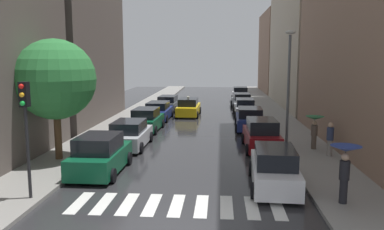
# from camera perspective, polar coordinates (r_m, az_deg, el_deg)

# --- Properties ---
(ground_plane) EXTENTS (28.00, 72.00, 0.04)m
(ground_plane) POSITION_cam_1_polar(r_m,az_deg,el_deg) (35.44, 1.68, -0.25)
(ground_plane) COLOR #29292B
(sidewalk_left) EXTENTS (3.00, 72.00, 0.15)m
(sidewalk_left) POSITION_cam_1_polar(r_m,az_deg,el_deg) (36.30, -8.63, 0.02)
(sidewalk_left) COLOR gray
(sidewalk_left) RESTS_ON ground
(sidewalk_right) EXTENTS (3.00, 72.00, 0.15)m
(sidewalk_right) POSITION_cam_1_polar(r_m,az_deg,el_deg) (35.74, 12.14, -0.21)
(sidewalk_right) COLOR gray
(sidewalk_right) RESTS_ON ground
(crosswalk_stripes) EXTENTS (7.65, 2.20, 0.01)m
(crosswalk_stripes) POSITION_cam_1_polar(r_m,az_deg,el_deg) (14.45, -2.26, -13.09)
(crosswalk_stripes) COLOR silver
(crosswalk_stripes) RESTS_ON ground
(building_left_mid) EXTENTS (6.00, 13.09, 10.83)m
(building_left_mid) POSITION_cam_1_polar(r_m,az_deg,el_deg) (33.87, -17.70, 8.19)
(building_left_mid) COLOR #564C47
(building_left_mid) RESTS_ON ground
(building_right_mid) EXTENTS (6.00, 19.23, 18.05)m
(building_right_mid) POSITION_cam_1_polar(r_m,az_deg,el_deg) (44.46, 16.92, 12.84)
(building_right_mid) COLOR #B2A38C
(building_right_mid) RESTS_ON ground
(building_right_far) EXTENTS (6.00, 14.82, 12.13)m
(building_right_far) POSITION_cam_1_polar(r_m,az_deg,el_deg) (61.97, 13.16, 8.87)
(building_right_far) COLOR #8C6B56
(building_right_far) RESTS_ON ground
(parked_car_left_nearest) EXTENTS (2.18, 4.39, 1.81)m
(parked_car_left_nearest) POSITION_cam_1_polar(r_m,az_deg,el_deg) (18.51, -13.31, -5.77)
(parked_car_left_nearest) COLOR #0C4C2D
(parked_car_left_nearest) RESTS_ON ground
(parked_car_left_second) EXTENTS (2.14, 4.63, 1.62)m
(parked_car_left_second) POSITION_cam_1_polar(r_m,az_deg,el_deg) (23.46, -9.10, -2.86)
(parked_car_left_second) COLOR #B2B7BF
(parked_car_left_second) RESTS_ON ground
(parked_car_left_third) EXTENTS (2.15, 4.52, 1.69)m
(parked_car_left_third) POSITION_cam_1_polar(r_m,az_deg,el_deg) (28.51, -6.69, -0.77)
(parked_car_left_third) COLOR #0C4C2D
(parked_car_left_third) RESTS_ON ground
(parked_car_left_fourth) EXTENTS (2.19, 4.84, 1.56)m
(parked_car_left_fourth) POSITION_cam_1_polar(r_m,az_deg,el_deg) (33.64, -4.94, 0.56)
(parked_car_left_fourth) COLOR navy
(parked_car_left_fourth) RESTS_ON ground
(parked_car_left_fifth) EXTENTS (2.22, 4.82, 1.53)m
(parked_car_left_fifth) POSITION_cam_1_polar(r_m,az_deg,el_deg) (39.26, -3.51, 1.68)
(parked_car_left_fifth) COLOR #474C51
(parked_car_left_fifth) RESTS_ON ground
(parked_car_right_nearest) EXTENTS (2.16, 4.75, 1.70)m
(parked_car_right_nearest) POSITION_cam_1_polar(r_m,az_deg,el_deg) (16.45, 11.96, -7.67)
(parked_car_right_nearest) COLOR silver
(parked_car_right_nearest) RESTS_ON ground
(parked_car_right_second) EXTENTS (2.11, 4.47, 1.81)m
(parked_car_right_second) POSITION_cam_1_polar(r_m,az_deg,el_deg) (22.90, 10.14, -2.97)
(parked_car_right_second) COLOR maroon
(parked_car_right_second) RESTS_ON ground
(parked_car_right_third) EXTENTS (2.24, 4.67, 1.64)m
(parked_car_right_third) POSITION_cam_1_polar(r_m,az_deg,el_deg) (29.25, 8.45, -0.61)
(parked_car_right_third) COLOR navy
(parked_car_right_third) RESTS_ON ground
(parked_car_right_fourth) EXTENTS (1.99, 4.60, 1.61)m
(parked_car_right_fourth) POSITION_cam_1_polar(r_m,az_deg,el_deg) (35.91, 7.72, 1.04)
(parked_car_right_fourth) COLOR #B2B7BF
(parked_car_right_fourth) RESTS_ON ground
(parked_car_right_fifth) EXTENTS (2.20, 4.86, 1.60)m
(parked_car_right_fifth) POSITION_cam_1_polar(r_m,az_deg,el_deg) (41.42, 7.25, 2.02)
(parked_car_right_fifth) COLOR #474C51
(parked_car_right_fifth) RESTS_ON ground
(parked_car_right_sixth) EXTENTS (2.07, 4.24, 1.80)m
(parked_car_right_sixth) POSITION_cam_1_polar(r_m,az_deg,el_deg) (47.75, 7.07, 2.95)
(parked_car_right_sixth) COLOR silver
(parked_car_right_sixth) RESTS_ON ground
(taxi_midroad) EXTENTS (2.15, 4.69, 1.81)m
(taxi_midroad) POSITION_cam_1_polar(r_m,az_deg,el_deg) (35.73, -0.53, 1.10)
(taxi_midroad) COLOR yellow
(taxi_midroad) RESTS_ON ground
(pedestrian_foreground) EXTENTS (1.08, 1.08, 2.09)m
(pedestrian_foreground) POSITION_cam_1_polar(r_m,az_deg,el_deg) (14.80, 21.52, -6.28)
(pedestrian_foreground) COLOR black
(pedestrian_foreground) RESTS_ON sidewalk_right
(pedestrian_near_tree) EXTENTS (1.04, 1.04, 1.88)m
(pedestrian_near_tree) POSITION_cam_1_polar(r_m,az_deg,el_deg) (23.05, 17.51, -1.38)
(pedestrian_near_tree) COLOR brown
(pedestrian_near_tree) RESTS_ON sidewalk_right
(pedestrian_by_kerb) EXTENTS (0.36, 0.36, 1.79)m
(pedestrian_by_kerb) POSITION_cam_1_polar(r_m,az_deg,el_deg) (21.77, 19.57, -3.24)
(pedestrian_by_kerb) COLOR gray
(pedestrian_by_kerb) RESTS_ON sidewalk_right
(street_tree_left) EXTENTS (4.04, 4.04, 6.10)m
(street_tree_left) POSITION_cam_1_polar(r_m,az_deg,el_deg) (20.69, -19.41, 4.92)
(street_tree_left) COLOR #513823
(street_tree_left) RESTS_ON sidewalk_left
(traffic_light_left_corner) EXTENTS (0.30, 0.42, 4.30)m
(traffic_light_left_corner) POSITION_cam_1_polar(r_m,az_deg,el_deg) (15.19, -23.24, 0.10)
(traffic_light_left_corner) COLOR black
(traffic_light_left_corner) RESTS_ON sidewalk_left
(lamp_post_right) EXTENTS (0.60, 0.28, 6.73)m
(lamp_post_right) POSITION_cam_1_polar(r_m,az_deg,el_deg) (23.74, 13.99, 5.12)
(lamp_post_right) COLOR #595B60
(lamp_post_right) RESTS_ON sidewalk_right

